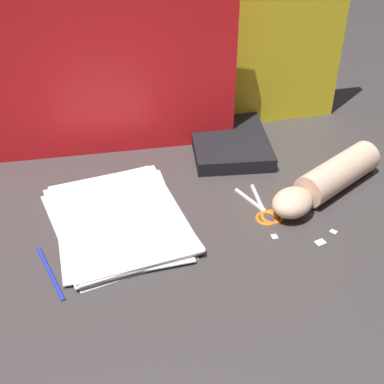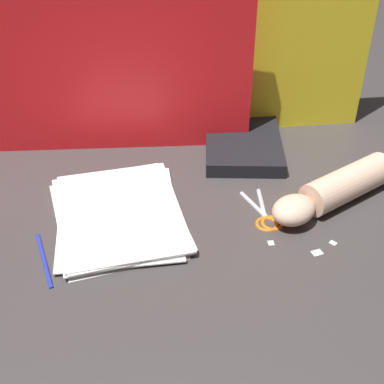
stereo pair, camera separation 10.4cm
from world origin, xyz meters
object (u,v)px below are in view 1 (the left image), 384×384
Objects in this scene: book_closed at (230,142)px; scissors at (264,210)px; hand_forearm at (327,180)px; paper_stack at (119,220)px.

book_closed is 0.26m from scissors.
scissors is at bearing -176.28° from hand_forearm.
scissors is at bearing -13.18° from paper_stack.
paper_stack is 2.35× the size of scissors.
book_closed reaches higher than paper_stack.
hand_forearm is at bearing -64.80° from book_closed.
book_closed is 1.92× the size of scissors.
hand_forearm is (0.44, -0.06, 0.03)m from paper_stack.
paper_stack is 0.44m from hand_forearm.
paper_stack is at bearing 166.82° from scissors.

